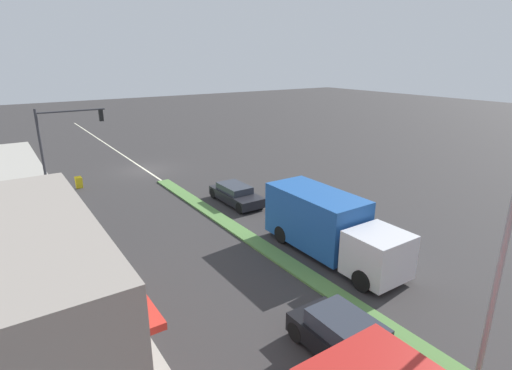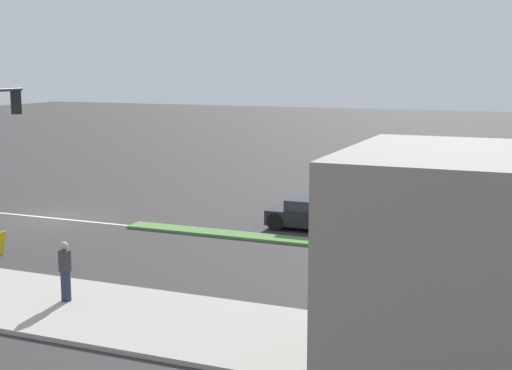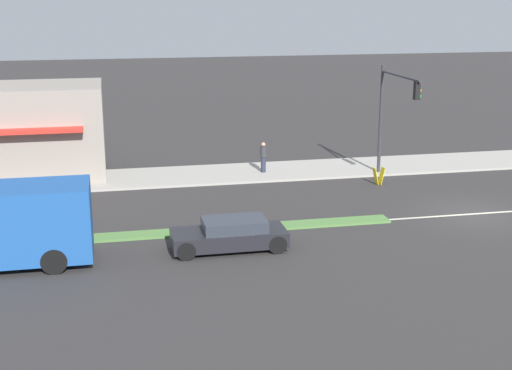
{
  "view_description": "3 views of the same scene",
  "coord_description": "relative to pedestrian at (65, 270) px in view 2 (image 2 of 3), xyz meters",
  "views": [
    {
      "loc": [
        10.27,
        31.98,
        9.01
      ],
      "look_at": [
        -1.55,
        14.41,
        2.21
      ],
      "focal_mm": 28.0,
      "sensor_mm": 36.0,
      "label": 1
    },
    {
      "loc": [
        23.5,
        18.94,
        6.25
      ],
      "look_at": [
        1.9,
        10.03,
        2.32
      ],
      "focal_mm": 50.0,
      "sensor_mm": 36.0,
      "label": 2
    },
    {
      "loc": [
        -26.94,
        15.32,
        9.28
      ],
      "look_at": [
        -1.43,
        9.96,
        2.24
      ],
      "focal_mm": 50.0,
      "sensor_mm": 36.0,
      "label": 3
    }
  ],
  "objects": [
    {
      "name": "lane_marking_center",
      "position": [
        -8.73,
        -7.43,
        -0.95
      ],
      "size": [
        0.16,
        60.0,
        0.01
      ],
      "primitive_type": "cube",
      "color": "beige",
      "rests_on": "ground"
    },
    {
      "name": "sedan_dark",
      "position": [
        -10.93,
        3.67,
        -0.37
      ],
      "size": [
        1.73,
        4.26,
        1.19
      ],
      "color": "black",
      "rests_on": "ground"
    },
    {
      "name": "ground_plane",
      "position": [
        -8.73,
        10.57,
        -0.96
      ],
      "size": [
        160.0,
        160.0,
        0.0
      ],
      "primitive_type": "plane",
      "color": "#333030"
    },
    {
      "name": "pedestrian",
      "position": [
        0.0,
        0.0,
        0.0
      ],
      "size": [
        0.34,
        0.34,
        1.6
      ],
      "color": "#282D42",
      "rests_on": "sidewalk_right"
    }
  ]
}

